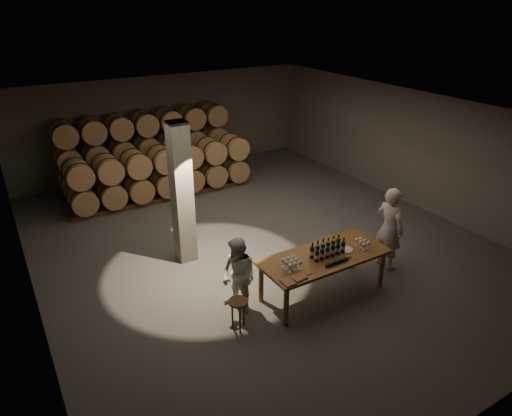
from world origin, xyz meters
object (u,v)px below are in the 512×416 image
notebook_near (299,277)px  person_man (389,228)px  tasting_table (324,260)px  plate (345,249)px  person_woman (239,276)px  bottle_cluster (328,249)px  stool (238,306)px

notebook_near → person_man: person_man is taller
tasting_table → plate: size_ratio=8.70×
notebook_near → person_woman: person_woman is taller
tasting_table → bottle_cluster: bearing=-18.9°
stool → notebook_near: bearing=-17.4°
plate → stool: plate is taller
stool → person_man: bearing=2.4°
person_man → person_woman: person_man is taller
notebook_near → person_woman: bearing=128.3°
person_man → person_woman: size_ratio=1.24×
bottle_cluster → person_man: (1.80, 0.13, -0.09)m
bottle_cluster → person_man: 1.81m
notebook_near → person_woman: 1.13m
plate → person_woman: (-2.18, 0.46, -0.15)m
bottle_cluster → person_woman: (-1.74, 0.43, -0.27)m
notebook_near → person_man: size_ratio=0.14×
tasting_table → person_woman: person_woman is taller
tasting_table → notebook_near: size_ratio=9.91×
plate → bottle_cluster: bearing=176.5°
bottle_cluster → person_woman: person_woman is taller
notebook_near → stool: (-1.06, 0.33, -0.43)m
plate → person_woman: size_ratio=0.20×
bottle_cluster → plate: bearing=-3.5°
stool → person_woman: 0.60m
notebook_near → stool: 1.19m
stool → person_man: size_ratio=0.32×
tasting_table → stool: (-1.95, -0.05, -0.31)m
bottle_cluster → stool: (-2.01, -0.03, -0.54)m
bottle_cluster → stool: size_ratio=1.24×
bottle_cluster → person_man: size_ratio=0.39×
bottle_cluster → stool: bottle_cluster is taller
tasting_table → stool: tasting_table is taller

